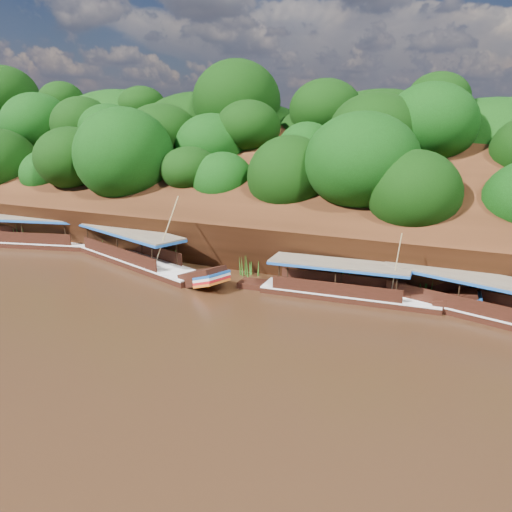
# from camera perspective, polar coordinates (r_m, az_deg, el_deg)

# --- Properties ---
(ground) EXTENTS (160.00, 160.00, 0.00)m
(ground) POSITION_cam_1_polar(r_m,az_deg,el_deg) (26.18, 0.49, -9.11)
(ground) COLOR black
(ground) RESTS_ON ground
(riverbank) EXTENTS (120.00, 30.06, 19.40)m
(riverbank) POSITION_cam_1_polar(r_m,az_deg,el_deg) (46.37, 12.27, 3.85)
(riverbank) COLOR black
(riverbank) RESTS_ON ground
(boat_0) EXTENTS (14.26, 5.76, 5.24)m
(boat_0) POSITION_cam_1_polar(r_m,az_deg,el_deg) (31.00, 25.18, -5.62)
(boat_0) COLOR black
(boat_0) RESTS_ON ground
(boat_1) EXTENTS (13.22, 2.98, 5.04)m
(boat_1) POSITION_cam_1_polar(r_m,az_deg,el_deg) (31.65, 11.76, -4.04)
(boat_1) COLOR black
(boat_1) RESTS_ON ground
(boat_2) EXTENTS (16.45, 7.41, 6.28)m
(boat_2) POSITION_cam_1_polar(r_m,az_deg,el_deg) (38.80, -12.81, -0.36)
(boat_2) COLOR black
(boat_2) RESTS_ON ground
(boat_3) EXTENTS (14.86, 5.83, 3.14)m
(boat_3) POSITION_cam_1_polar(r_m,az_deg,el_deg) (47.64, -22.82, 1.70)
(boat_3) COLOR black
(boat_3) RESTS_ON ground
(reeds) EXTENTS (48.88, 2.29, 2.06)m
(reeds) POSITION_cam_1_polar(r_m,az_deg,el_deg) (35.23, 2.26, -1.03)
(reeds) COLOR #255816
(reeds) RESTS_ON ground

